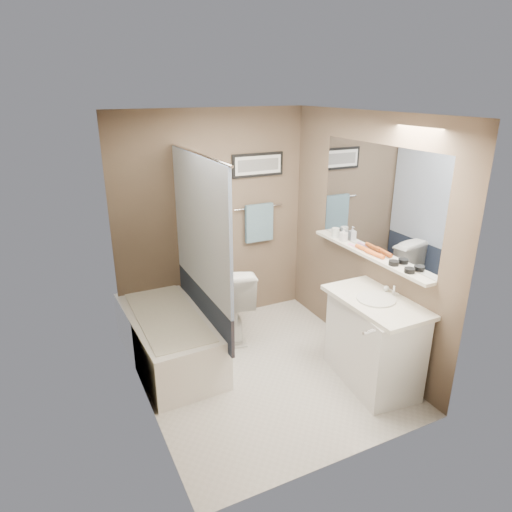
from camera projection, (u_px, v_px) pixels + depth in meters
name	position (u px, v px, depth m)	size (l,w,h in m)	color
ground	(263.00, 372.00, 4.42)	(2.50, 2.50, 0.00)	beige
ceiling	(264.00, 116.00, 3.59)	(2.20, 2.50, 0.04)	white
wall_back	(213.00, 221.00, 5.04)	(2.20, 0.04, 2.40)	brown
wall_front	(349.00, 315.00, 2.97)	(2.20, 0.04, 2.40)	brown
wall_left	(140.00, 277.00, 3.56)	(0.04, 2.50, 2.40)	brown
wall_right	(362.00, 239.00, 4.45)	(0.04, 2.50, 2.40)	brown
tile_surround	(128.00, 278.00, 4.05)	(0.02, 1.55, 2.00)	tan
curtain_rod	(197.00, 154.00, 3.96)	(0.02, 0.02, 1.55)	silver
curtain_upper	(200.00, 225.00, 4.19)	(0.03, 1.45, 1.28)	white
curtain_lower	(204.00, 305.00, 4.48)	(0.03, 1.45, 0.36)	#242F44
mirror	(377.00, 200.00, 4.18)	(0.02, 1.60, 1.00)	silver
shelf	(367.00, 254.00, 4.34)	(0.12, 1.60, 0.03)	silver
towel_bar	(258.00, 207.00, 5.22)	(0.02, 0.02, 0.60)	silver
towel	(259.00, 223.00, 5.26)	(0.34, 0.05, 0.44)	#85B2C1
art_frame	(258.00, 165.00, 5.06)	(0.62, 0.03, 0.26)	black
art_mat	(258.00, 165.00, 5.05)	(0.56, 0.00, 0.20)	white
art_image	(258.00, 165.00, 5.05)	(0.50, 0.00, 0.13)	#595959
door	(411.00, 325.00, 3.25)	(0.80, 0.02, 2.00)	silver
door_handle	(369.00, 332.00, 3.16)	(0.02, 0.02, 0.10)	silver
bathtub	(169.00, 338.00, 4.53)	(0.70, 1.50, 0.50)	white
tub_rim	(167.00, 316.00, 4.45)	(0.56, 1.36, 0.02)	silver
toilet	(228.00, 300.00, 4.96)	(0.47, 0.82, 0.84)	white
vanity	(373.00, 343.00, 4.17)	(0.50, 0.90, 0.80)	white
countertop	(377.00, 302.00, 4.01)	(0.54, 0.96, 0.04)	white
sink_basin	(376.00, 299.00, 4.00)	(0.34, 0.34, 0.01)	silver
faucet_spout	(394.00, 290.00, 4.07)	(0.02, 0.02, 0.10)	silver
faucet_knob	(386.00, 288.00, 4.16)	(0.05, 0.05, 0.05)	white
candle_bowl_near	(410.00, 270.00, 3.86)	(0.09, 0.09, 0.04)	black
candle_bowl_far	(394.00, 263.00, 4.02)	(0.09, 0.09, 0.04)	black
hair_brush_front	(375.00, 254.00, 4.24)	(0.04, 0.04, 0.22)	orange
hair_brush_back	(364.00, 249.00, 4.37)	(0.04, 0.04, 0.22)	#CF5A1D
pink_comb	(354.00, 246.00, 4.50)	(0.03, 0.16, 0.01)	#FA99C6
glass_jar	(336.00, 233.00, 4.76)	(0.08, 0.08, 0.10)	silver
soap_bottle	(344.00, 235.00, 4.63)	(0.06, 0.06, 0.14)	#999999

